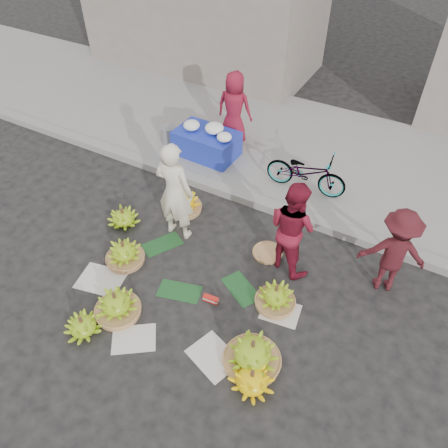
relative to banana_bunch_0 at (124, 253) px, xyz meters
The scene contains 22 objects.
ground 1.23m from the banana_bunch_0, ahead, with size 80.00×80.00×0.00m, color black.
curb 2.59m from the banana_bunch_0, 62.08° to the left, with size 40.00×0.25×0.15m, color gray.
sidewalk 4.56m from the banana_bunch_0, 74.55° to the left, with size 40.00×4.00×0.12m, color gray.
newspaper_scatter 1.42m from the banana_bunch_0, 30.35° to the right, with size 3.20×1.80×0.00m, color silver, non-canonical shape.
banana_leaves 1.16m from the banana_bunch_0, 14.57° to the left, with size 2.00×1.00×0.00m, color #16431E, non-canonical shape.
banana_bunch_0 is the anchor object (origin of this frame).
banana_bunch_1 1.39m from the banana_bunch_0, 76.15° to the right, with size 0.56×0.56×0.32m.
banana_bunch_2 1.02m from the banana_bunch_0, 57.68° to the right, with size 0.74×0.74×0.45m.
banana_bunch_3 2.89m from the banana_bunch_0, 18.70° to the right, with size 0.61×0.61×0.35m.
banana_bunch_4 2.68m from the banana_bunch_0, 13.79° to the right, with size 0.90×0.90×0.50m.
banana_bunch_5 2.51m from the banana_bunch_0, ahead, with size 0.62×0.62×0.41m.
banana_bunch_6 0.90m from the banana_bunch_0, 129.89° to the left, with size 0.65×0.65×0.34m.
banana_bunch_7 1.53m from the banana_bunch_0, 84.25° to the left, with size 0.68×0.68×0.44m.
basket_spare 2.33m from the banana_bunch_0, 32.38° to the left, with size 0.47×0.47×0.05m, color #A47245.
incense_stack 1.63m from the banana_bunch_0, ahead, with size 0.23×0.07×0.10m, color red.
vendor_cream 1.27m from the banana_bunch_0, 68.21° to the left, with size 0.66×0.43×1.79m, color white.
vendor_red 2.69m from the banana_bunch_0, 27.37° to the left, with size 0.79×0.62×1.63m, color maroon.
man_striped 4.11m from the banana_bunch_0, 21.91° to the left, with size 0.95×0.55×1.47m, color maroon.
flower_table 3.15m from the banana_bunch_0, 95.42° to the left, with size 1.28×0.83×0.73m.
grey_bucket 3.37m from the banana_bunch_0, 111.84° to the left, with size 0.33×0.33×0.37m, color slate.
flower_vendor 3.93m from the banana_bunch_0, 90.98° to the left, with size 0.75×0.49×1.54m, color maroon.
bicycle 3.57m from the banana_bunch_0, 57.75° to the left, with size 1.51×0.53×0.79m, color gray.
Camera 1 is at (2.50, -3.49, 5.30)m, focal length 35.00 mm.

